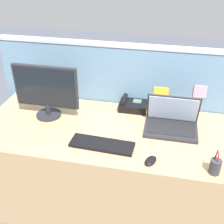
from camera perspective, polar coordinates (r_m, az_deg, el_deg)
The scene contains 9 objects.
ground_plane at distance 2.56m, azimuth -0.24°, elevation -17.36°, with size 10.00×10.00×0.00m, color #4C515B.
desk at distance 2.29m, azimuth -0.26°, elevation -11.22°, with size 1.91×0.78×0.75m, color tan.
cubicle_divider at distance 2.48m, azimuth 1.81°, elevation -0.24°, with size 2.06×0.08×1.25m.
desktop_monitor at distance 2.17m, azimuth -13.10°, elevation 4.37°, with size 0.49×0.19×0.41m.
laptop at distance 2.09m, azimuth 11.87°, elevation -1.71°, with size 0.37×0.26×0.25m.
desk_phone at distance 2.29m, azimuth 4.17°, elevation 1.39°, with size 0.22×0.17×0.10m.
keyboard_main at distance 1.90m, azimuth -2.01°, elevation -6.52°, with size 0.43×0.14×0.02m, color black.
computer_mouse_right_hand at distance 1.79m, azimuth 7.77°, elevation -9.65°, with size 0.06×0.10×0.03m, color black.
pen_cup at distance 1.79m, azimuth 19.98°, elevation -10.22°, with size 0.07×0.07×0.16m.
Camera 1 is at (0.36, -1.65, 1.93)m, focal length 45.61 mm.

